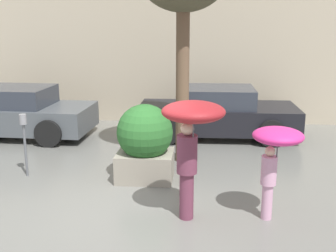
{
  "coord_description": "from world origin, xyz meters",
  "views": [
    {
      "loc": [
        1.46,
        -6.22,
        3.01
      ],
      "look_at": [
        0.81,
        1.6,
        1.05
      ],
      "focal_mm": 45.0,
      "sensor_mm": 36.0,
      "label": 1
    }
  ],
  "objects_px": {
    "parked_car_far": "(18,113)",
    "planter_box": "(145,142)",
    "person_adult": "(191,128)",
    "parking_meter": "(24,132)",
    "parked_car_near": "(217,113)",
    "person_child": "(276,147)"
  },
  "relations": [
    {
      "from": "planter_box",
      "to": "parked_car_near",
      "type": "bearing_deg",
      "value": 65.84
    },
    {
      "from": "person_adult",
      "to": "parking_meter",
      "type": "distance_m",
      "value": 3.76
    },
    {
      "from": "planter_box",
      "to": "person_child",
      "type": "bearing_deg",
      "value": -35.74
    },
    {
      "from": "person_adult",
      "to": "parked_car_far",
      "type": "xyz_separation_m",
      "value": [
        -4.77,
        4.63,
        -0.87
      ]
    },
    {
      "from": "planter_box",
      "to": "parked_car_near",
      "type": "distance_m",
      "value": 3.64
    },
    {
      "from": "person_adult",
      "to": "parked_car_far",
      "type": "height_order",
      "value": "person_adult"
    },
    {
      "from": "planter_box",
      "to": "person_adult",
      "type": "bearing_deg",
      "value": -61.21
    },
    {
      "from": "planter_box",
      "to": "person_adult",
      "type": "relative_size",
      "value": 0.79
    },
    {
      "from": "parked_car_near",
      "to": "parking_meter",
      "type": "xyz_separation_m",
      "value": [
        -3.87,
        -3.34,
        0.29
      ]
    },
    {
      "from": "person_child",
      "to": "parked_car_far",
      "type": "xyz_separation_m",
      "value": [
        -6.03,
        4.5,
        -0.57
      ]
    },
    {
      "from": "person_adult",
      "to": "person_child",
      "type": "relative_size",
      "value": 1.27
    },
    {
      "from": "person_child",
      "to": "parked_car_near",
      "type": "relative_size",
      "value": 0.36
    },
    {
      "from": "parked_car_far",
      "to": "planter_box",
      "type": "bearing_deg",
      "value": -124.97
    },
    {
      "from": "planter_box",
      "to": "parked_car_far",
      "type": "relative_size",
      "value": 0.37
    },
    {
      "from": "parked_car_near",
      "to": "parked_car_far",
      "type": "height_order",
      "value": "same"
    },
    {
      "from": "person_adult",
      "to": "parked_car_near",
      "type": "distance_m",
      "value": 5.13
    },
    {
      "from": "person_adult",
      "to": "planter_box",
      "type": "bearing_deg",
      "value": 169.33
    },
    {
      "from": "person_child",
      "to": "planter_box",
      "type": "bearing_deg",
      "value": 173.01
    },
    {
      "from": "person_child",
      "to": "parking_meter",
      "type": "height_order",
      "value": "person_child"
    },
    {
      "from": "person_child",
      "to": "parking_meter",
      "type": "xyz_separation_m",
      "value": [
        -4.57,
        1.55,
        -0.28
      ]
    },
    {
      "from": "person_adult",
      "to": "parking_meter",
      "type": "height_order",
      "value": "person_adult"
    },
    {
      "from": "person_child",
      "to": "parked_car_near",
      "type": "height_order",
      "value": "person_child"
    }
  ]
}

